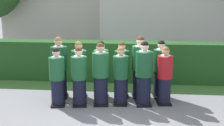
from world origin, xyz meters
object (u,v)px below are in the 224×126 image
student_rear_row_2 (101,71)px  student_rear_row_5 (160,70)px  student_rear_row_3 (122,71)px  student_front_row_2 (101,76)px  student_rear_row_1 (79,71)px  student_front_row_4 (144,75)px  student_in_red_blazer (165,77)px  student_front_row_1 (79,78)px  student_front_row_0 (57,79)px  student_front_row_3 (121,77)px  student_rear_row_0 (59,69)px  student_rear_row_4 (140,69)px

student_rear_row_2 → student_rear_row_5: 1.65m
student_rear_row_2 → student_rear_row_3: size_ratio=1.02×
student_front_row_2 → student_rear_row_1: 0.82m
student_front_row_2 → student_rear_row_1: bearing=143.6°
student_front_row_4 → student_in_red_blazer: bearing=12.2°
student_front_row_1 → student_rear_row_2: 0.84m
student_rear_row_5 → student_front_row_2: bearing=-154.0°
student_front_row_0 → student_front_row_3: student_front_row_3 is taller
student_front_row_0 → student_front_row_4: bearing=6.8°
student_front_row_4 → student_rear_row_2: student_front_row_4 is taller
student_front_row_3 → student_rear_row_0: 1.77m
student_rear_row_4 → student_rear_row_5: (0.57, 0.09, -0.06)m
student_front_row_0 → student_rear_row_1: 0.80m
student_front_row_3 → student_rear_row_3: (-0.01, 0.60, 0.01)m
student_in_red_blazer → student_rear_row_2: student_rear_row_2 is taller
student_rear_row_1 → student_rear_row_3: (1.16, 0.18, -0.01)m
student_front_row_1 → student_front_row_2: size_ratio=0.94×
student_rear_row_1 → student_front_row_2: bearing=-36.4°
student_front_row_3 → student_rear_row_5: 1.27m
student_front_row_1 → student_in_red_blazer: 2.21m
student_rear_row_1 → student_rear_row_2: (0.60, 0.09, 0.00)m
student_front_row_1 → student_front_row_3: student_front_row_1 is taller
student_front_row_1 → student_rear_row_4: size_ratio=0.89×
student_in_red_blazer → student_rear_row_4: student_rear_row_4 is taller
student_rear_row_2 → student_rear_row_0: bearing=-173.6°
student_in_red_blazer → student_front_row_3: bearing=-173.1°
student_in_red_blazer → student_rear_row_3: student_rear_row_3 is taller
student_front_row_2 → student_rear_row_4: bearing=34.2°
student_front_row_3 → student_rear_row_1: bearing=160.2°
student_front_row_0 → student_rear_row_5: student_rear_row_5 is taller
student_rear_row_3 → student_rear_row_5: size_ratio=0.98×
student_front_row_4 → student_rear_row_1: student_front_row_4 is taller
student_rear_row_2 → student_rear_row_5: bearing=6.4°
student_front_row_3 → student_front_row_0: bearing=-171.5°
student_rear_row_1 → student_rear_row_0: bearing=-176.5°
student_front_row_2 → student_in_red_blazer: bearing=7.1°
student_front_row_4 → student_front_row_1: bearing=-173.1°
student_rear_row_1 → student_rear_row_2: student_rear_row_2 is taller
student_front_row_1 → student_front_row_3: 1.07m
student_front_row_3 → student_rear_row_3: student_rear_row_3 is taller
student_front_row_2 → student_rear_row_4: (1.01, 0.68, 0.04)m
student_front_row_0 → student_front_row_3: bearing=8.5°
student_front_row_2 → student_in_red_blazer: 1.66m
student_front_row_2 → student_rear_row_1: size_ratio=1.03×
student_front_row_2 → student_rear_row_5: student_front_row_2 is taller
student_rear_row_2 → student_front_row_1: bearing=-124.3°
student_front_row_4 → student_rear_row_4: size_ratio=0.98×
student_front_row_2 → student_rear_row_4: student_rear_row_4 is taller
student_front_row_3 → student_in_red_blazer: (1.14, 0.14, -0.00)m
student_front_row_3 → student_rear_row_4: 0.79m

